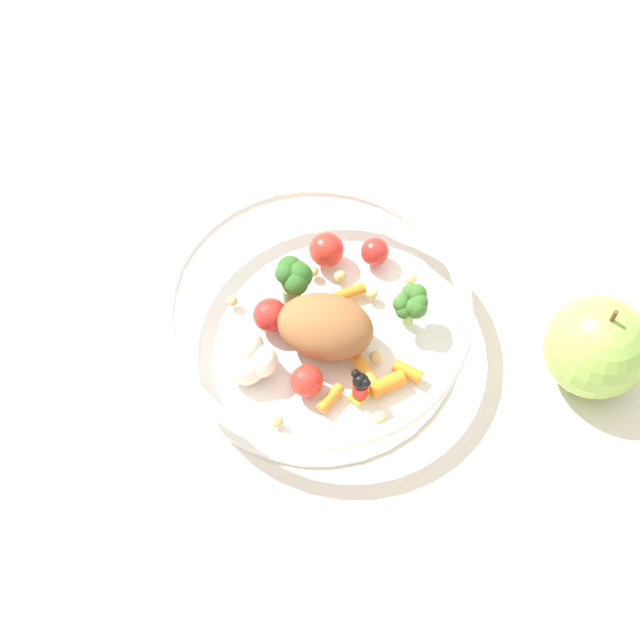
# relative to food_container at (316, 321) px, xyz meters

# --- Properties ---
(ground_plane) EXTENTS (2.40, 2.40, 0.00)m
(ground_plane) POSITION_rel_food_container_xyz_m (-0.00, 0.01, -0.03)
(ground_plane) COLOR silver
(food_container) EXTENTS (0.25, 0.25, 0.06)m
(food_container) POSITION_rel_food_container_xyz_m (0.00, 0.00, 0.00)
(food_container) COLOR white
(food_container) RESTS_ON ground_plane
(loose_apple) EXTENTS (0.08, 0.08, 0.10)m
(loose_apple) POSITION_rel_food_container_xyz_m (0.19, 0.12, 0.01)
(loose_apple) COLOR #8CB74C
(loose_apple) RESTS_ON ground_plane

